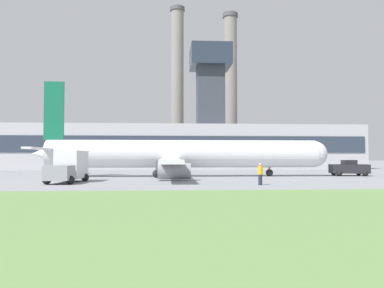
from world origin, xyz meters
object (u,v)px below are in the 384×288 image
(airplane, at_px, (179,154))
(ground_crew_person, at_px, (260,174))
(pushback_tug, at_px, (349,169))
(fuel_truck, at_px, (69,167))

(airplane, xyz_separation_m, ground_crew_person, (5.80, -13.26, -1.61))
(ground_crew_person, bearing_deg, pushback_tug, 44.73)
(fuel_truck, relative_size, ground_crew_person, 3.38)
(airplane, distance_m, fuel_truck, 13.37)
(airplane, height_order, ground_crew_person, airplane)
(airplane, distance_m, ground_crew_person, 14.57)
(fuel_truck, bearing_deg, pushback_tug, 18.14)
(pushback_tug, relative_size, fuel_truck, 0.76)
(fuel_truck, xyz_separation_m, ground_crew_person, (15.46, -4.09, -0.45))
(pushback_tug, xyz_separation_m, ground_crew_person, (-13.81, -13.68, 0.03))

